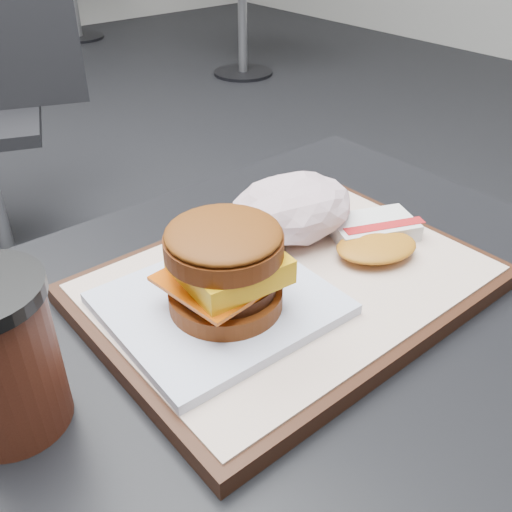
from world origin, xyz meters
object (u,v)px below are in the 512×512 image
object	(u,v)px
serving_tray	(289,284)
hash_brown	(374,236)
breakfast_sandwich	(224,276)
customer_table	(268,467)
crumpled_wrapper	(294,208)

from	to	relation	value
serving_tray	hash_brown	xyz separation A→B (m)	(0.11, -0.01, 0.02)
breakfast_sandwich	serving_tray	bearing A→B (deg)	2.36
serving_tray	breakfast_sandwich	xyz separation A→B (m)	(-0.08, -0.00, 0.05)
customer_table	serving_tray	distance (m)	0.21
customer_table	crumpled_wrapper	world-z (taller)	crumpled_wrapper
crumpled_wrapper	hash_brown	bearing A→B (deg)	-56.32
crumpled_wrapper	serving_tray	bearing A→B (deg)	-134.96
serving_tray	breakfast_sandwich	bearing A→B (deg)	-177.64
customer_table	hash_brown	bearing A→B (deg)	8.61
customer_table	crumpled_wrapper	xyz separation A→B (m)	(0.12, 0.10, 0.24)
serving_tray	hash_brown	distance (m)	0.11
breakfast_sandwich	hash_brown	distance (m)	0.19
breakfast_sandwich	crumpled_wrapper	distance (m)	0.15
breakfast_sandwich	hash_brown	world-z (taller)	breakfast_sandwich
breakfast_sandwich	hash_brown	bearing A→B (deg)	-3.31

